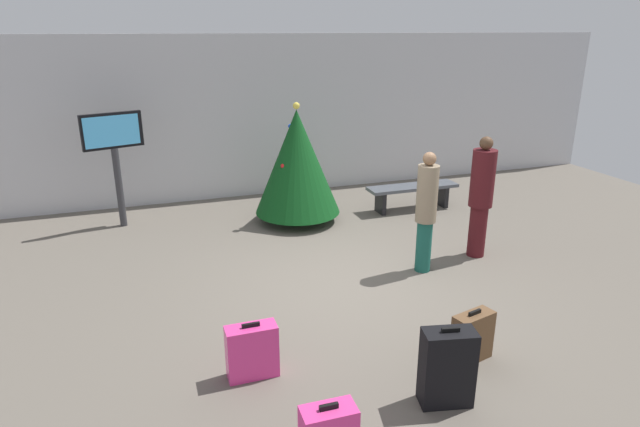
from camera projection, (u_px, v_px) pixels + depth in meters
name	position (u px, v px, depth m)	size (l,w,h in m)	color
ground_plane	(351.00, 285.00, 7.34)	(16.00, 16.00, 0.00)	#665E54
back_wall	(266.00, 116.00, 10.99)	(16.00, 0.20, 3.24)	silver
holiday_tree	(297.00, 162.00, 9.43)	(1.52, 1.52, 2.14)	#4C3319
flight_info_kiosk	(114.00, 147.00, 9.09)	(0.99, 0.38, 2.00)	#333338
waiting_bench	(412.00, 191.00, 10.29)	(1.78, 0.44, 0.48)	#4C5159
traveller_0	(426.00, 209.00, 7.49)	(0.31, 0.31, 1.75)	#19594C
traveller_1	(481.00, 195.00, 8.00)	(0.49, 0.49, 1.85)	#4C1419
suitcase_0	(447.00, 368.00, 4.93)	(0.53, 0.35, 0.80)	black
suitcase_1	(252.00, 351.00, 5.35)	(0.51, 0.22, 0.60)	#E5388C
suitcase_2	(472.00, 337.00, 5.62)	(0.49, 0.30, 0.58)	brown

